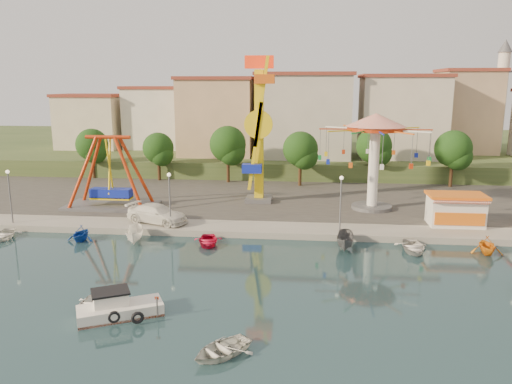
# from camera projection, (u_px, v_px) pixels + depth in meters

# --- Properties ---
(ground) EXTENTS (200.00, 200.00, 0.00)m
(ground) POSITION_uv_depth(u_px,v_px,m) (234.00, 291.00, 34.46)
(ground) COLOR #122D33
(ground) RESTS_ON ground
(quay_deck) EXTENTS (200.00, 100.00, 0.60)m
(quay_deck) POSITION_uv_depth(u_px,v_px,m) (281.00, 158.00, 94.69)
(quay_deck) COLOR #9E998E
(quay_deck) RESTS_ON ground
(asphalt_pad) EXTENTS (90.00, 28.00, 0.01)m
(asphalt_pad) POSITION_uv_depth(u_px,v_px,m) (268.00, 192.00, 63.50)
(asphalt_pad) COLOR #4C4944
(asphalt_pad) RESTS_ON quay_deck
(hill_terrace) EXTENTS (200.00, 60.00, 3.00)m
(hill_terrace) POSITION_uv_depth(u_px,v_px,m) (282.00, 148.00, 99.30)
(hill_terrace) COLOR #384C26
(hill_terrace) RESTS_ON ground
(pirate_ship_ride) EXTENTS (10.00, 5.00, 8.00)m
(pirate_ship_ride) POSITION_uv_depth(u_px,v_px,m) (110.00, 173.00, 54.78)
(pirate_ship_ride) COLOR #59595E
(pirate_ship_ride) RESTS_ON quay_deck
(kamikaze_tower) EXTENTS (3.40, 3.10, 16.50)m
(kamikaze_tower) POSITION_uv_depth(u_px,v_px,m) (260.00, 133.00, 56.41)
(kamikaze_tower) COLOR #59595E
(kamikaze_tower) RESTS_ON quay_deck
(wave_swinger) EXTENTS (11.60, 11.60, 10.40)m
(wave_swinger) POSITION_uv_depth(u_px,v_px,m) (375.00, 140.00, 53.21)
(wave_swinger) COLOR #59595E
(wave_swinger) RESTS_ON quay_deck
(booth_left) EXTENTS (5.40, 3.78, 3.08)m
(booth_left) POSITION_uv_depth(u_px,v_px,m) (456.00, 209.00, 48.14)
(booth_left) COLOR white
(booth_left) RESTS_ON quay_deck
(lamp_post_0) EXTENTS (0.14, 0.14, 5.00)m
(lamp_post_0) POSITION_uv_depth(u_px,v_px,m) (10.00, 198.00, 48.80)
(lamp_post_0) COLOR #59595E
(lamp_post_0) RESTS_ON quay_deck
(lamp_post_1) EXTENTS (0.14, 0.14, 5.00)m
(lamp_post_1) POSITION_uv_depth(u_px,v_px,m) (170.00, 202.00, 47.23)
(lamp_post_1) COLOR #59595E
(lamp_post_1) RESTS_ON quay_deck
(lamp_post_2) EXTENTS (0.14, 0.14, 5.00)m
(lamp_post_2) POSITION_uv_depth(u_px,v_px,m) (340.00, 206.00, 45.66)
(lamp_post_2) COLOR #59595E
(lamp_post_2) RESTS_ON quay_deck
(tree_0) EXTENTS (4.60, 4.60, 7.19)m
(tree_0) POSITION_uv_depth(u_px,v_px,m) (92.00, 145.00, 71.82)
(tree_0) COLOR #382314
(tree_0) RESTS_ON quay_deck
(tree_1) EXTENTS (4.35, 4.35, 6.80)m
(tree_1) POSITION_uv_depth(u_px,v_px,m) (158.00, 148.00, 70.18)
(tree_1) COLOR #382314
(tree_1) RESTS_ON quay_deck
(tree_2) EXTENTS (5.02, 5.02, 7.85)m
(tree_2) POSITION_uv_depth(u_px,v_px,m) (228.00, 144.00, 68.62)
(tree_2) COLOR #382314
(tree_2) RESTS_ON quay_deck
(tree_3) EXTENTS (4.68, 4.68, 7.32)m
(tree_3) POSITION_uv_depth(u_px,v_px,m) (300.00, 149.00, 66.31)
(tree_3) COLOR #382314
(tree_3) RESTS_ON quay_deck
(tree_4) EXTENTS (4.86, 4.86, 7.60)m
(tree_4) POSITION_uv_depth(u_px,v_px,m) (374.00, 146.00, 68.20)
(tree_4) COLOR #382314
(tree_4) RESTS_ON quay_deck
(tree_5) EXTENTS (4.83, 4.83, 7.54)m
(tree_5) POSITION_uv_depth(u_px,v_px,m) (453.00, 149.00, 65.45)
(tree_5) COLOR #382314
(tree_5) RESTS_ON quay_deck
(building_0) EXTENTS (9.26, 9.53, 11.87)m
(building_0) POSITION_uv_depth(u_px,v_px,m) (70.00, 116.00, 80.65)
(building_0) COLOR beige
(building_0) RESTS_ON hill_terrace
(building_1) EXTENTS (12.33, 9.01, 8.63)m
(building_1) POSITION_uv_depth(u_px,v_px,m) (153.00, 124.00, 84.98)
(building_1) COLOR silver
(building_1) RESTS_ON hill_terrace
(building_2) EXTENTS (11.95, 9.28, 11.23)m
(building_2) POSITION_uv_depth(u_px,v_px,m) (230.00, 117.00, 83.98)
(building_2) COLOR tan
(building_2) RESTS_ON hill_terrace
(building_3) EXTENTS (12.59, 10.50, 9.20)m
(building_3) POSITION_uv_depth(u_px,v_px,m) (312.00, 125.00, 79.76)
(building_3) COLOR beige
(building_3) RESTS_ON hill_terrace
(building_4) EXTENTS (10.75, 9.23, 9.24)m
(building_4) POSITION_uv_depth(u_px,v_px,m) (394.00, 124.00, 81.74)
(building_4) COLOR beige
(building_4) RESTS_ON hill_terrace
(building_5) EXTENTS (12.77, 10.96, 11.21)m
(building_5) POSITION_uv_depth(u_px,v_px,m) (483.00, 119.00, 78.41)
(building_5) COLOR tan
(building_5) RESTS_ON hill_terrace
(minaret) EXTENTS (2.80, 2.80, 18.00)m
(minaret) POSITION_uv_depth(u_px,v_px,m) (501.00, 93.00, 80.79)
(minaret) COLOR silver
(minaret) RESTS_ON hill_terrace
(cabin_motorboat) EXTENTS (5.39, 4.03, 1.78)m
(cabin_motorboat) POSITION_uv_depth(u_px,v_px,m) (118.00, 309.00, 30.59)
(cabin_motorboat) COLOR white
(cabin_motorboat) RESTS_ON ground
(rowboat_a) EXTENTS (2.93, 3.92, 0.77)m
(rowboat_a) POSITION_uv_depth(u_px,v_px,m) (92.00, 305.00, 31.39)
(rowboat_a) COLOR white
(rowboat_a) RESTS_ON ground
(rowboat_b) EXTENTS (4.18, 4.25, 0.72)m
(rowboat_b) POSITION_uv_depth(u_px,v_px,m) (221.00, 349.00, 26.17)
(rowboat_b) COLOR silver
(rowboat_b) RESTS_ON ground
(van) EXTENTS (6.75, 4.50, 1.82)m
(van) POSITION_uv_depth(u_px,v_px,m) (157.00, 214.00, 49.09)
(van) COLOR white
(van) RESTS_ON quay_deck
(moored_boat_0) EXTENTS (3.32, 4.04, 0.73)m
(moored_boat_0) POSITION_uv_depth(u_px,v_px,m) (4.00, 235.00, 46.17)
(moored_boat_0) COLOR silver
(moored_boat_0) RESTS_ON ground
(moored_boat_1) EXTENTS (2.46, 2.83, 1.46)m
(moored_boat_1) POSITION_uv_depth(u_px,v_px,m) (81.00, 233.00, 45.36)
(moored_boat_1) COLOR #123EA2
(moored_boat_1) RESTS_ON ground
(moored_boat_2) EXTENTS (2.25, 4.03, 1.47)m
(moored_boat_2) POSITION_uv_depth(u_px,v_px,m) (135.00, 235.00, 44.86)
(moored_boat_2) COLOR white
(moored_boat_2) RESTS_ON ground
(moored_boat_3) EXTENTS (3.12, 3.96, 0.74)m
(moored_boat_3) POSITION_uv_depth(u_px,v_px,m) (208.00, 241.00, 44.28)
(moored_boat_3) COLOR red
(moored_boat_3) RESTS_ON ground
(moored_boat_5) EXTENTS (1.87, 4.00, 1.49)m
(moored_boat_5) POSITION_uv_depth(u_px,v_px,m) (345.00, 241.00, 43.01)
(moored_boat_5) COLOR #515156
(moored_boat_5) RESTS_ON ground
(moored_boat_6) EXTENTS (2.87, 3.97, 0.81)m
(moored_boat_6) POSITION_uv_depth(u_px,v_px,m) (413.00, 247.00, 42.52)
(moored_boat_6) COLOR silver
(moored_boat_6) RESTS_ON ground
(moored_boat_7) EXTENTS (2.76, 3.13, 1.55)m
(moored_boat_7) POSITION_uv_depth(u_px,v_px,m) (487.00, 245.00, 41.86)
(moored_boat_7) COLOR orange
(moored_boat_7) RESTS_ON ground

